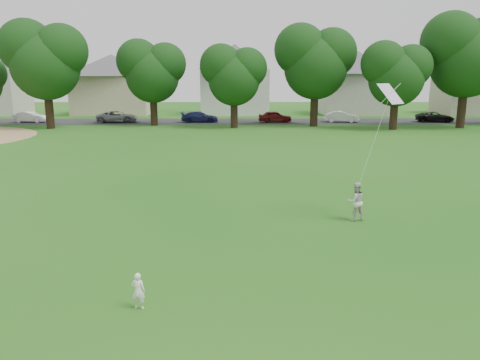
{
  "coord_description": "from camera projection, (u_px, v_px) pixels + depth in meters",
  "views": [
    {
      "loc": [
        0.07,
        -10.57,
        5.14
      ],
      "look_at": [
        0.19,
        2.0,
        2.3
      ],
      "focal_mm": 35.0,
      "sensor_mm": 36.0,
      "label": 1
    }
  ],
  "objects": [
    {
      "name": "ground",
      "position": [
        233.0,
        289.0,
        11.44
      ],
      "size": [
        160.0,
        160.0,
        0.0
      ],
      "primitive_type": "plane",
      "color": "#155814",
      "rests_on": "ground"
    },
    {
      "name": "street",
      "position": [
        235.0,
        121.0,
        52.41
      ],
      "size": [
        90.0,
        7.0,
        0.01
      ],
      "primitive_type": "cube",
      "color": "#2D2D30",
      "rests_on": "ground"
    },
    {
      "name": "toddler",
      "position": [
        138.0,
        291.0,
        10.43
      ],
      "size": [
        0.34,
        0.26,
        0.86
      ],
      "primitive_type": "imported",
      "rotation": [
        0.0,
        0.0,
        2.97
      ],
      "color": "white",
      "rests_on": "ground"
    },
    {
      "name": "older_boy",
      "position": [
        356.0,
        201.0,
        16.74
      ],
      "size": [
        0.78,
        0.67,
        1.4
      ],
      "primitive_type": "imported",
      "rotation": [
        0.0,
        0.0,
        3.36
      ],
      "color": "silver",
      "rests_on": "ground"
    },
    {
      "name": "kite",
      "position": [
        373.0,
        144.0,
        16.33
      ],
      "size": [
        1.15,
        1.11,
        3.9
      ],
      "color": "silver",
      "rests_on": "ground"
    },
    {
      "name": "tree_row",
      "position": [
        279.0,
        61.0,
        45.07
      ],
      "size": [
        79.27,
        9.42,
        11.31
      ],
      "color": "black",
      "rests_on": "ground"
    },
    {
      "name": "parked_cars",
      "position": [
        205.0,
        117.0,
        51.27
      ],
      "size": [
        55.33,
        2.38,
        1.24
      ],
      "color": "black",
      "rests_on": "ground"
    },
    {
      "name": "house_row",
      "position": [
        240.0,
        76.0,
        61.07
      ],
      "size": [
        76.95,
        13.9,
        10.61
      ],
      "color": "beige",
      "rests_on": "ground"
    }
  ]
}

